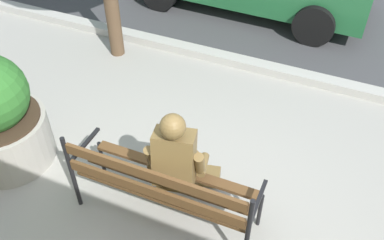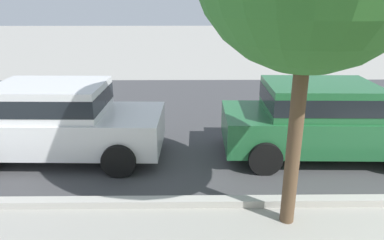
{
  "view_description": "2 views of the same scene",
  "coord_description": "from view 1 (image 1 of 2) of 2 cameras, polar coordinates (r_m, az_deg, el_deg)",
  "views": [
    {
      "loc": [
        1.2,
        -2.1,
        3.6
      ],
      "look_at": [
        -0.04,
        0.77,
        0.75
      ],
      "focal_mm": 39.75,
      "sensor_mm": 36.0,
      "label": 1
    },
    {
      "loc": [
        -3.49,
        -2.1,
        3.19
      ],
      "look_at": [
        -3.41,
        4.79,
        0.8
      ],
      "focal_mm": 33.42,
      "sensor_mm": 36.0,
      "label": 2
    }
  ],
  "objects": [
    {
      "name": "park_bench",
      "position": [
        3.95,
        -4.12,
        -8.62
      ],
      "size": [
        1.81,
        0.55,
        0.95
      ],
      "color": "brown",
      "rests_on": "ground"
    },
    {
      "name": "curb_stone",
      "position": [
        6.24,
        8.22,
        7.33
      ],
      "size": [
        60.0,
        0.2,
        0.12
      ],
      "primitive_type": "cube",
      "color": "#B2AFA8",
      "rests_on": "ground"
    },
    {
      "name": "bronze_statue_seated",
      "position": [
        3.95,
        -1.64,
        -5.7
      ],
      "size": [
        0.6,
        0.86,
        1.37
      ],
      "color": "brown",
      "rests_on": "ground"
    },
    {
      "name": "ground_plane",
      "position": [
        4.34,
        -3.62,
        -13.89
      ],
      "size": [
        80.0,
        80.0,
        0.0
      ],
      "primitive_type": "plane",
      "color": "#9E9B93"
    }
  ]
}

